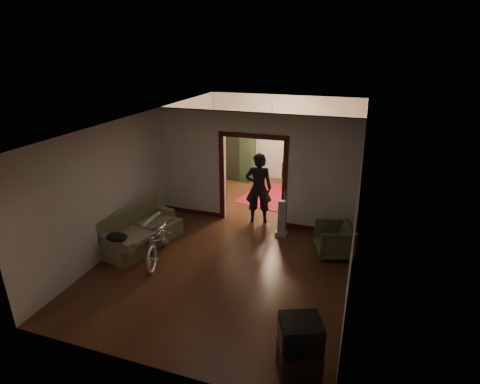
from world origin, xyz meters
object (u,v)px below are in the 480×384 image
at_px(armchair, 334,240).
at_px(desk, 307,176).
at_px(bicycle, 159,239).
at_px(locker, 240,153).
at_px(sofa, 141,228).
at_px(person, 259,188).

relative_size(armchair, desk, 0.74).
height_order(bicycle, locker, locker).
bearing_deg(desk, bicycle, -94.93).
bearing_deg(armchair, locker, -155.81).
height_order(sofa, desk, sofa).
bearing_deg(person, armchair, 139.12).
bearing_deg(bicycle, desk, 51.05).
bearing_deg(person, desk, -118.16).
distance_m(sofa, person, 3.02).
xyz_separation_m(armchair, locker, (-3.48, 4.04, 0.57)).
bearing_deg(desk, armchair, -53.75).
relative_size(sofa, desk, 1.79).
height_order(sofa, bicycle, bicycle).
height_order(locker, desk, locker).
relative_size(bicycle, desk, 1.60).
bearing_deg(armchair, desk, -179.31).
bearing_deg(armchair, sofa, -93.58).
distance_m(sofa, desk, 5.70).
relative_size(bicycle, person, 0.92).
relative_size(person, locker, 0.99).
distance_m(sofa, locker, 5.07).
bearing_deg(locker, person, -53.85).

